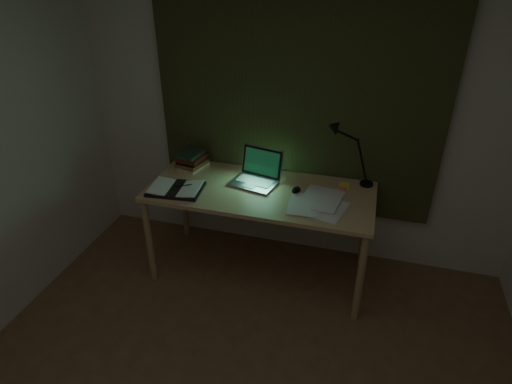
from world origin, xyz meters
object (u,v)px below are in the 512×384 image
open_textbook (176,188)px  book_stack (192,159)px  loose_papers (320,202)px  laptop (253,170)px  desk (260,232)px  desk_lamp (371,153)px

open_textbook → book_stack: size_ratio=1.73×
open_textbook → loose_papers: bearing=0.7°
laptop → open_textbook: bearing=-142.2°
laptop → loose_papers: (0.53, -0.14, -0.11)m
desk → desk_lamp: size_ratio=3.15×
desk → loose_papers: (0.46, -0.07, 0.40)m
laptop → open_textbook: size_ratio=0.99×
desk → desk_lamp: bearing=21.3°
laptop → desk_lamp: desk_lamp is taller
book_stack → desk: bearing=-18.4°
laptop → desk: bearing=-31.5°
desk → book_stack: (-0.64, 0.21, 0.46)m
open_textbook → book_stack: bearing=89.9°
open_textbook → laptop: bearing=20.0°
desk → laptop: 0.52m
desk → loose_papers: loose_papers is taller
desk_lamp → desk: bearing=-169.2°
book_stack → desk_lamp: desk_lamp is taller
desk_lamp → laptop: bearing=-175.6°
laptop → desk_lamp: (0.84, 0.22, 0.15)m
book_stack → laptop: bearing=-13.9°
desk → desk_lamp: desk_lamp is taller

